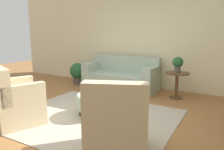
# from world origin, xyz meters

# --- Properties ---
(ground_plane) EXTENTS (16.00, 16.00, 0.00)m
(ground_plane) POSITION_xyz_m (0.00, 0.00, 0.00)
(ground_plane) COLOR #996638
(wall_back) EXTENTS (9.56, 0.12, 2.80)m
(wall_back) POSITION_xyz_m (0.00, 2.84, 1.40)
(wall_back) COLOR beige
(wall_back) RESTS_ON ground_plane
(rug) EXTENTS (3.06, 2.59, 0.01)m
(rug) POSITION_xyz_m (0.00, 0.00, 0.01)
(rug) COLOR #B2A893
(rug) RESTS_ON ground_plane
(couch) EXTENTS (2.08, 0.86, 0.92)m
(couch) POSITION_xyz_m (-0.49, 2.21, 0.34)
(couch) COLOR #9EB29E
(couch) RESTS_ON ground_plane
(armchair_left) EXTENTS (1.00, 0.99, 1.03)m
(armchair_left) POSITION_xyz_m (-1.01, -0.87, 0.40)
(armchair_left) COLOR #C6B289
(armchair_left) RESTS_ON rug
(armchair_right) EXTENTS (1.00, 0.99, 1.03)m
(armchair_right) POSITION_xyz_m (1.01, -0.87, 0.40)
(armchair_right) COLOR #C6B289
(armchair_right) RESTS_ON rug
(ottoman_table) EXTENTS (0.75, 0.75, 0.41)m
(ottoman_table) POSITION_xyz_m (-0.00, 0.20, 0.27)
(ottoman_table) COLOR #9EB29E
(ottoman_table) RESTS_ON rug
(side_table) EXTENTS (0.57, 0.57, 0.64)m
(side_table) POSITION_xyz_m (1.10, 2.08, 0.44)
(side_table) COLOR brown
(side_table) RESTS_ON ground_plane
(potted_plant_on_side_table) EXTENTS (0.26, 0.26, 0.38)m
(potted_plant_on_side_table) POSITION_xyz_m (1.10, 2.08, 0.86)
(potted_plant_on_side_table) COLOR #4C4742
(potted_plant_on_side_table) RESTS_ON side_table
(potted_plant_floor) EXTENTS (0.49, 0.49, 0.65)m
(potted_plant_floor) POSITION_xyz_m (-1.97, 2.12, 0.37)
(potted_plant_floor) COLOR #4C4742
(potted_plant_floor) RESTS_ON ground_plane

